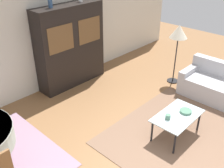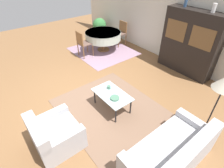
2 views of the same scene
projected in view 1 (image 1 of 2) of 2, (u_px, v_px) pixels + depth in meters
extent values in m
cube|color=beige|center=(29.00, 36.00, 5.58)|extent=(10.00, 0.06, 2.70)
cube|color=brown|center=(181.00, 134.00, 4.84)|extent=(2.73, 2.19, 0.01)
cube|color=#B2B2B7|center=(221.00, 92.00, 5.76)|extent=(0.82, 1.74, 0.44)
cube|color=#B2B2B7|center=(190.00, 70.00, 6.10)|extent=(0.82, 0.16, 0.12)
cylinder|color=black|center=(175.00, 143.00, 4.30)|extent=(0.04, 0.04, 0.43)
cylinder|color=black|center=(199.00, 121.00, 4.84)|extent=(0.04, 0.04, 0.43)
cylinder|color=black|center=(152.00, 131.00, 4.57)|extent=(0.04, 0.04, 0.43)
cylinder|color=black|center=(177.00, 111.00, 5.11)|extent=(0.04, 0.04, 0.43)
cube|color=silver|center=(178.00, 116.00, 4.60)|extent=(0.96, 0.57, 0.02)
cube|color=black|center=(71.00, 46.00, 6.15)|extent=(1.72, 0.45, 1.92)
cube|color=brown|center=(61.00, 39.00, 5.59)|extent=(0.65, 0.01, 0.58)
cube|color=brown|center=(90.00, 30.00, 6.11)|extent=(0.65, 0.01, 0.58)
cylinder|color=black|center=(173.00, 81.00, 6.64)|extent=(0.28, 0.28, 0.02)
cylinder|color=black|center=(175.00, 60.00, 6.36)|extent=(0.03, 0.03, 1.15)
cone|color=beige|center=(179.00, 32.00, 6.02)|extent=(0.42, 0.42, 0.30)
cylinder|color=#4C7A60|center=(168.00, 117.00, 4.48)|extent=(0.09, 0.09, 0.09)
cylinder|color=#4C7A60|center=(186.00, 111.00, 4.66)|extent=(0.21, 0.21, 0.04)
cylinder|color=#33517A|center=(50.00, 0.00, 5.33)|extent=(0.09, 0.09, 0.32)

